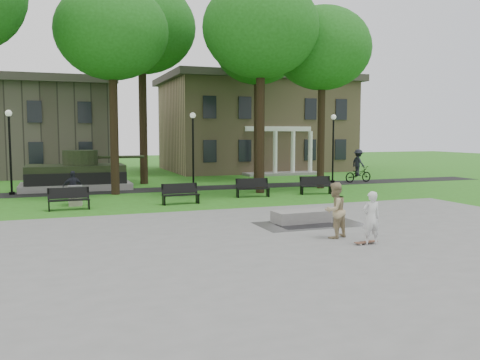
# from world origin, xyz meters

# --- Properties ---
(ground) EXTENTS (120.00, 120.00, 0.00)m
(ground) POSITION_xyz_m (0.00, 0.00, 0.00)
(ground) COLOR #2A6317
(ground) RESTS_ON ground
(plaza) EXTENTS (22.00, 16.00, 0.02)m
(plaza) POSITION_xyz_m (0.00, -5.00, 0.01)
(plaza) COLOR gray
(plaza) RESTS_ON ground
(footpath) EXTENTS (44.00, 2.60, 0.01)m
(footpath) POSITION_xyz_m (0.00, 12.00, 0.01)
(footpath) COLOR black
(footpath) RESTS_ON ground
(building_right) EXTENTS (17.00, 12.00, 8.60)m
(building_right) POSITION_xyz_m (10.00, 26.00, 4.34)
(building_right) COLOR #9E8460
(building_right) RESTS_ON ground
(building_left) EXTENTS (15.00, 10.00, 7.20)m
(building_left) POSITION_xyz_m (-11.00, 26.50, 3.60)
(building_left) COLOR #4C443D
(building_left) RESTS_ON ground
(tree_1) EXTENTS (6.20, 6.20, 11.63)m
(tree_1) POSITION_xyz_m (-4.50, 10.50, 8.95)
(tree_1) COLOR black
(tree_1) RESTS_ON ground
(tree_2) EXTENTS (6.60, 6.60, 12.16)m
(tree_2) POSITION_xyz_m (3.50, 8.50, 9.32)
(tree_2) COLOR black
(tree_2) RESTS_ON ground
(tree_3) EXTENTS (6.00, 6.00, 11.19)m
(tree_3) POSITION_xyz_m (8.00, 9.50, 8.60)
(tree_3) COLOR black
(tree_3) RESTS_ON ground
(tree_4) EXTENTS (7.20, 7.20, 13.50)m
(tree_4) POSITION_xyz_m (-2.00, 16.00, 10.39)
(tree_4) COLOR black
(tree_4) RESTS_ON ground
(tree_5) EXTENTS (6.40, 6.40, 12.44)m
(tree_5) POSITION_xyz_m (6.50, 16.50, 9.67)
(tree_5) COLOR black
(tree_5) RESTS_ON ground
(lamp_left) EXTENTS (0.36, 0.36, 4.73)m
(lamp_left) POSITION_xyz_m (-10.00, 12.30, 2.79)
(lamp_left) COLOR black
(lamp_left) RESTS_ON ground
(lamp_mid) EXTENTS (0.36, 0.36, 4.73)m
(lamp_mid) POSITION_xyz_m (0.50, 12.30, 2.79)
(lamp_mid) COLOR black
(lamp_mid) RESTS_ON ground
(lamp_right) EXTENTS (0.36, 0.36, 4.73)m
(lamp_right) POSITION_xyz_m (10.50, 12.30, 2.79)
(lamp_right) COLOR black
(lamp_right) RESTS_ON ground
(tank_monument) EXTENTS (7.45, 3.40, 2.40)m
(tank_monument) POSITION_xyz_m (-6.46, 14.00, 0.86)
(tank_monument) COLOR gray
(tank_monument) RESTS_ON ground
(puddle) EXTENTS (2.20, 1.20, 0.00)m
(puddle) POSITION_xyz_m (1.19, -1.93, 0.02)
(puddle) COLOR black
(puddle) RESTS_ON plaza
(concrete_block) EXTENTS (2.24, 1.10, 0.45)m
(concrete_block) POSITION_xyz_m (1.28, -1.23, 0.24)
(concrete_block) COLOR gray
(concrete_block) RESTS_ON plaza
(skateboard) EXTENTS (0.80, 0.30, 0.07)m
(skateboard) POSITION_xyz_m (1.41, -5.39, 0.06)
(skateboard) COLOR brown
(skateboard) RESTS_ON plaza
(skateboarder) EXTENTS (0.63, 0.44, 1.65)m
(skateboarder) POSITION_xyz_m (1.53, -5.46, 0.85)
(skateboarder) COLOR silver
(skateboarder) RESTS_ON plaza
(friend_watching) EXTENTS (1.09, 0.98, 1.83)m
(friend_watching) POSITION_xyz_m (0.96, -4.24, 0.94)
(friend_watching) COLOR tan
(friend_watching) RESTS_ON plaza
(pedestrian_walker) EXTENTS (0.99, 0.47, 1.64)m
(pedestrian_walker) POSITION_xyz_m (-6.88, 7.07, 0.82)
(pedestrian_walker) COLOR black
(pedestrian_walker) RESTS_ON ground
(cyclist) EXTENTS (2.18, 1.25, 2.31)m
(cyclist) POSITION_xyz_m (12.35, 11.97, 0.94)
(cyclist) COLOR black
(cyclist) RESTS_ON ground
(park_bench_0) EXTENTS (1.81, 0.58, 1.00)m
(park_bench_0) POSITION_xyz_m (-7.10, 5.31, 0.52)
(park_bench_0) COLOR black
(park_bench_0) RESTS_ON ground
(park_bench_1) EXTENTS (1.82, 0.61, 1.00)m
(park_bench_1) POSITION_xyz_m (-1.93, 5.47, 0.52)
(park_bench_1) COLOR black
(park_bench_1) RESTS_ON ground
(park_bench_2) EXTENTS (1.84, 0.73, 1.00)m
(park_bench_2) POSITION_xyz_m (2.36, 6.84, 0.52)
(park_bench_2) COLOR black
(park_bench_2) RESTS_ON ground
(park_bench_3) EXTENTS (1.85, 0.80, 1.00)m
(park_bench_3) POSITION_xyz_m (6.21, 6.83, 0.52)
(park_bench_3) COLOR black
(park_bench_3) RESTS_ON ground
(trash_bin) EXTENTS (0.72, 0.72, 0.96)m
(trash_bin) POSITION_xyz_m (-6.78, 6.59, 0.49)
(trash_bin) COLOR #A9A28B
(trash_bin) RESTS_ON ground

